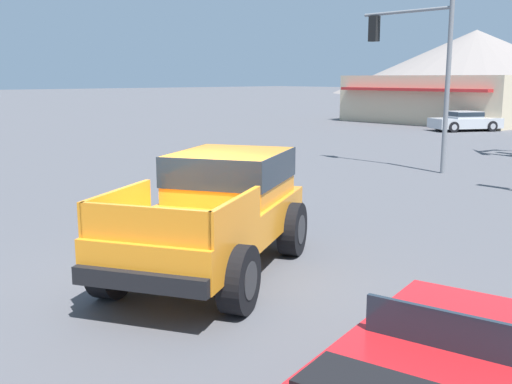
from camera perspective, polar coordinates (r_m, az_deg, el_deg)
ground_plane at (r=9.70m, az=-5.74°, el=-8.52°), size 320.00×320.00×0.00m
orange_pickup_truck at (r=10.11m, az=-3.56°, el=-1.22°), size 4.11×5.27×1.93m
parked_car_silver at (r=38.96m, az=19.28°, el=6.42°), size 3.54×4.51×1.20m
traffic_light_main at (r=21.90m, az=14.84°, el=12.49°), size 3.57×0.38×5.70m
storefront_building at (r=45.20m, az=16.81°, el=8.45°), size 12.67×6.90×3.36m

